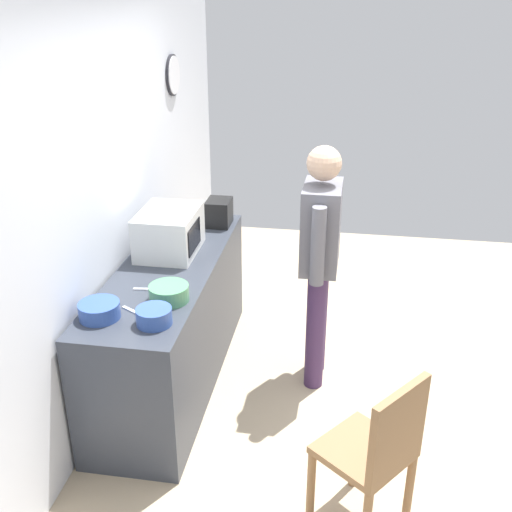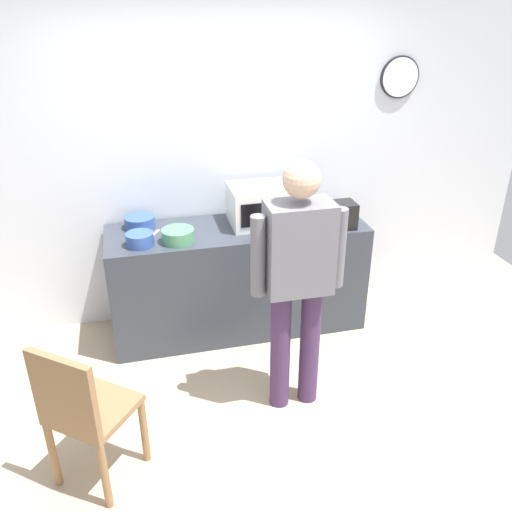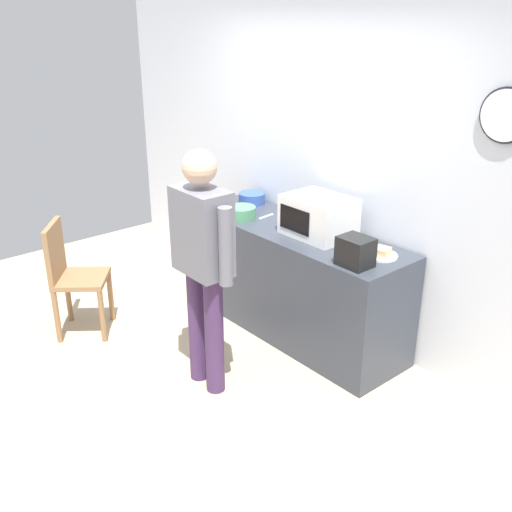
{
  "view_description": "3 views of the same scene",
  "coord_description": "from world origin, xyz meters",
  "px_view_note": "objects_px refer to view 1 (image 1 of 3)",
  "views": [
    {
      "loc": [
        -3.43,
        0.06,
        2.61
      ],
      "look_at": [
        0.17,
        0.65,
        0.95
      ],
      "focal_mm": 42.63,
      "sensor_mm": 36.0,
      "label": 1
    },
    {
      "loc": [
        -0.7,
        -2.49,
        2.53
      ],
      "look_at": [
        0.11,
        0.8,
        0.84
      ],
      "focal_mm": 37.62,
      "sensor_mm": 36.0,
      "label": 2
    },
    {
      "loc": [
        3.17,
        -1.82,
        2.49
      ],
      "look_at": [
        0.12,
        0.77,
        0.8
      ],
      "focal_mm": 41.69,
      "sensor_mm": 36.0,
      "label": 3
    }
  ],
  "objects_px": {
    "microwave": "(169,232)",
    "person_standing": "(320,250)",
    "toaster": "(219,212)",
    "wooden_chair": "(377,451)",
    "salad_bowl": "(99,310)",
    "fork_utensil": "(133,311)",
    "spoon_utensil": "(147,289)",
    "cereal_bowl": "(169,293)",
    "sandwich_plate": "(187,219)",
    "mixing_bowl": "(154,316)"
  },
  "relations": [
    {
      "from": "salad_bowl",
      "to": "sandwich_plate",
      "type": "bearing_deg",
      "value": -3.7
    },
    {
      "from": "mixing_bowl",
      "to": "toaster",
      "type": "relative_size",
      "value": 0.9
    },
    {
      "from": "mixing_bowl",
      "to": "wooden_chair",
      "type": "height_order",
      "value": "mixing_bowl"
    },
    {
      "from": "sandwich_plate",
      "to": "spoon_utensil",
      "type": "xyz_separation_m",
      "value": [
        -1.15,
        -0.05,
        -0.02
      ]
    },
    {
      "from": "salad_bowl",
      "to": "mixing_bowl",
      "type": "bearing_deg",
      "value": -92.9
    },
    {
      "from": "spoon_utensil",
      "to": "wooden_chair",
      "type": "relative_size",
      "value": 0.18
    },
    {
      "from": "salad_bowl",
      "to": "toaster",
      "type": "xyz_separation_m",
      "value": [
        1.49,
        -0.35,
        0.05
      ]
    },
    {
      "from": "salad_bowl",
      "to": "fork_utensil",
      "type": "xyz_separation_m",
      "value": [
        0.09,
        -0.16,
        -0.04
      ]
    },
    {
      "from": "toaster",
      "to": "wooden_chair",
      "type": "xyz_separation_m",
      "value": [
        -1.9,
        -1.19,
        -0.47
      ]
    },
    {
      "from": "wooden_chair",
      "to": "salad_bowl",
      "type": "bearing_deg",
      "value": 75.08
    },
    {
      "from": "toaster",
      "to": "fork_utensil",
      "type": "relative_size",
      "value": 1.29
    },
    {
      "from": "microwave",
      "to": "sandwich_plate",
      "type": "distance_m",
      "value": 0.59
    },
    {
      "from": "mixing_bowl",
      "to": "person_standing",
      "type": "relative_size",
      "value": 0.12
    },
    {
      "from": "microwave",
      "to": "salad_bowl",
      "type": "relative_size",
      "value": 2.17
    },
    {
      "from": "person_standing",
      "to": "wooden_chair",
      "type": "relative_size",
      "value": 1.8
    },
    {
      "from": "spoon_utensil",
      "to": "salad_bowl",
      "type": "bearing_deg",
      "value": 157.19
    },
    {
      "from": "cereal_bowl",
      "to": "wooden_chair",
      "type": "relative_size",
      "value": 0.25
    },
    {
      "from": "cereal_bowl",
      "to": "person_standing",
      "type": "relative_size",
      "value": 0.14
    },
    {
      "from": "fork_utensil",
      "to": "cereal_bowl",
      "type": "bearing_deg",
      "value": -44.98
    },
    {
      "from": "sandwich_plate",
      "to": "cereal_bowl",
      "type": "height_order",
      "value": "cereal_bowl"
    },
    {
      "from": "salad_bowl",
      "to": "microwave",
      "type": "bearing_deg",
      "value": -8.0
    },
    {
      "from": "mixing_bowl",
      "to": "spoon_utensil",
      "type": "distance_m",
      "value": 0.42
    },
    {
      "from": "microwave",
      "to": "toaster",
      "type": "distance_m",
      "value": 0.6
    },
    {
      "from": "sandwich_plate",
      "to": "salad_bowl",
      "type": "relative_size",
      "value": 1.01
    },
    {
      "from": "cereal_bowl",
      "to": "spoon_utensil",
      "type": "height_order",
      "value": "cereal_bowl"
    },
    {
      "from": "person_standing",
      "to": "mixing_bowl",
      "type": "bearing_deg",
      "value": 137.05
    },
    {
      "from": "microwave",
      "to": "fork_utensil",
      "type": "relative_size",
      "value": 2.94
    },
    {
      "from": "person_standing",
      "to": "wooden_chair",
      "type": "bearing_deg",
      "value": -163.74
    },
    {
      "from": "toaster",
      "to": "sandwich_plate",
      "type": "bearing_deg",
      "value": 86.37
    },
    {
      "from": "microwave",
      "to": "toaster",
      "type": "relative_size",
      "value": 2.27
    },
    {
      "from": "toaster",
      "to": "wooden_chair",
      "type": "height_order",
      "value": "toaster"
    },
    {
      "from": "sandwich_plate",
      "to": "mixing_bowl",
      "type": "bearing_deg",
      "value": -171.63
    },
    {
      "from": "fork_utensil",
      "to": "toaster",
      "type": "bearing_deg",
      "value": -7.89
    },
    {
      "from": "mixing_bowl",
      "to": "sandwich_plate",
      "type": "bearing_deg",
      "value": 8.37
    },
    {
      "from": "microwave",
      "to": "cereal_bowl",
      "type": "distance_m",
      "value": 0.71
    },
    {
      "from": "microwave",
      "to": "person_standing",
      "type": "distance_m",
      "value": 1.04
    },
    {
      "from": "person_standing",
      "to": "salad_bowl",
      "type": "bearing_deg",
      "value": 127.37
    },
    {
      "from": "sandwich_plate",
      "to": "mixing_bowl",
      "type": "distance_m",
      "value": 1.54
    },
    {
      "from": "salad_bowl",
      "to": "person_standing",
      "type": "relative_size",
      "value": 0.14
    },
    {
      "from": "salad_bowl",
      "to": "spoon_utensil",
      "type": "bearing_deg",
      "value": -22.81
    },
    {
      "from": "salad_bowl",
      "to": "toaster",
      "type": "relative_size",
      "value": 1.05
    },
    {
      "from": "salad_bowl",
      "to": "cereal_bowl",
      "type": "height_order",
      "value": "cereal_bowl"
    },
    {
      "from": "mixing_bowl",
      "to": "toaster",
      "type": "distance_m",
      "value": 1.51
    },
    {
      "from": "sandwich_plate",
      "to": "fork_utensil",
      "type": "height_order",
      "value": "sandwich_plate"
    },
    {
      "from": "microwave",
      "to": "person_standing",
      "type": "height_order",
      "value": "person_standing"
    },
    {
      "from": "sandwich_plate",
      "to": "cereal_bowl",
      "type": "distance_m",
      "value": 1.27
    },
    {
      "from": "salad_bowl",
      "to": "person_standing",
      "type": "height_order",
      "value": "person_standing"
    },
    {
      "from": "cereal_bowl",
      "to": "mixing_bowl",
      "type": "height_order",
      "value": "cereal_bowl"
    },
    {
      "from": "salad_bowl",
      "to": "mixing_bowl",
      "type": "distance_m",
      "value": 0.32
    },
    {
      "from": "mixing_bowl",
      "to": "fork_utensil",
      "type": "distance_m",
      "value": 0.2
    }
  ]
}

